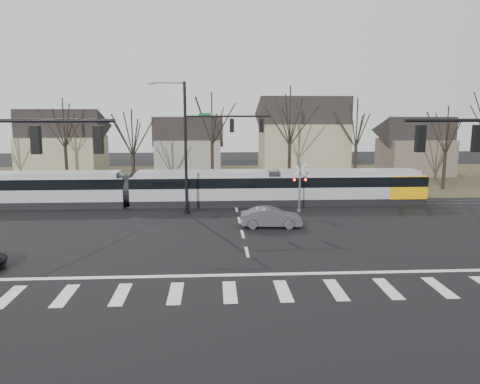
{
  "coord_description": "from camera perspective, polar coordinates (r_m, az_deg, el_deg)",
  "views": [
    {
      "loc": [
        -1.87,
        -23.76,
        7.91
      ],
      "look_at": [
        0.0,
        9.0,
        2.3
      ],
      "focal_mm": 35.0,
      "sensor_mm": 36.0,
      "label": 1
    }
  ],
  "objects": [
    {
      "name": "signal_pole_far",
      "position": [
        36.33,
        -4.13,
        6.19
      ],
      "size": [
        9.28,
        0.44,
        10.2
      ],
      "color": "black",
      "rests_on": "ground"
    },
    {
      "name": "stop_line",
      "position": [
        23.41,
        1.53,
        -10.03
      ],
      "size": [
        28.0,
        0.35,
        0.01
      ],
      "primitive_type": "cube",
      "color": "silver",
      "rests_on": "ground"
    },
    {
      "name": "house_a",
      "position": [
        60.64,
        -20.77,
        5.81
      ],
      "size": [
        9.72,
        8.64,
        8.6
      ],
      "color": "gray",
      "rests_on": "ground"
    },
    {
      "name": "tree_row",
      "position": [
        50.0,
        1.19,
        6.36
      ],
      "size": [
        59.2,
        7.2,
        10.0
      ],
      "color": "black",
      "rests_on": "ground"
    },
    {
      "name": "house_c",
      "position": [
        57.86,
        7.62,
        6.96
      ],
      "size": [
        10.8,
        8.64,
        10.1
      ],
      "color": "gray",
      "rests_on": "ground"
    },
    {
      "name": "house_d",
      "position": [
        64.32,
        20.56,
        5.57
      ],
      "size": [
        8.64,
        7.56,
        7.65
      ],
      "color": "brown",
      "rests_on": "ground"
    },
    {
      "name": "grass_verge",
      "position": [
        56.35,
        -1.33,
        1.63
      ],
      "size": [
        140.0,
        28.0,
        0.01
      ],
      "primitive_type": "cube",
      "color": "#38331E",
      "rests_on": "ground"
    },
    {
      "name": "sedan",
      "position": [
        32.61,
        3.81,
        -3.1
      ],
      "size": [
        2.0,
        4.43,
        1.4
      ],
      "primitive_type": "imported",
      "rotation": [
        0.0,
        0.0,
        1.51
      ],
      "color": "#44454B",
      "rests_on": "ground"
    },
    {
      "name": "lane_dashes",
      "position": [
        40.58,
        -0.56,
        -1.53
      ],
      "size": [
        0.18,
        30.0,
        0.01
      ],
      "color": "silver",
      "rests_on": "ground"
    },
    {
      "name": "rail_pair",
      "position": [
        40.38,
        -0.55,
        -1.55
      ],
      "size": [
        90.0,
        1.52,
        0.06
      ],
      "color": "#59595E",
      "rests_on": "ground"
    },
    {
      "name": "ground",
      "position": [
        25.11,
        1.18,
        -8.66
      ],
      "size": [
        140.0,
        140.0,
        0.0
      ],
      "primitive_type": "plane",
      "color": "black"
    },
    {
      "name": "tram",
      "position": [
        40.27,
        -4.8,
        0.66
      ],
      "size": [
        38.86,
        2.89,
        2.95
      ],
      "color": "gray",
      "rests_on": "ground"
    },
    {
      "name": "crosswalk",
      "position": [
        21.36,
        2.03,
        -12.01
      ],
      "size": [
        27.0,
        2.6,
        0.01
      ],
      "color": "silver",
      "rests_on": "ground"
    },
    {
      "name": "rail_crossing_signal",
      "position": [
        37.68,
        7.28,
        0.42
      ],
      "size": [
        1.08,
        0.36,
        4.0
      ],
      "color": "#59595B",
      "rests_on": "ground"
    },
    {
      "name": "house_b",
      "position": [
        59.97,
        -6.28,
        5.87
      ],
      "size": [
        8.64,
        7.56,
        7.65
      ],
      "color": "gray",
      "rests_on": "ground"
    }
  ]
}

